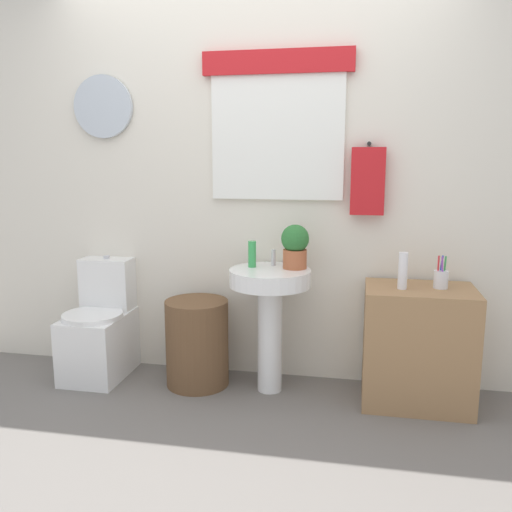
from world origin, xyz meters
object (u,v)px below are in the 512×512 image
at_px(toilet, 101,331).
at_px(wooden_cabinet, 418,346).
at_px(toothbrush_cup, 441,279).
at_px(laundry_hamper, 197,343).
at_px(potted_plant, 295,245).
at_px(pedestal_sink, 270,301).
at_px(soap_bottle, 252,254).
at_px(lotion_bottle, 403,271).

relative_size(toilet, wooden_cabinet, 1.12).
distance_m(wooden_cabinet, toothbrush_cup, 0.42).
height_order(laundry_hamper, potted_plant, potted_plant).
bearing_deg(pedestal_sink, potted_plant, 23.20).
bearing_deg(laundry_hamper, toilet, 177.18).
height_order(toilet, laundry_hamper, toilet).
relative_size(laundry_hamper, wooden_cabinet, 0.79).
height_order(soap_bottle, toothbrush_cup, soap_bottle).
relative_size(toilet, pedestal_sink, 1.02).
relative_size(pedestal_sink, wooden_cabinet, 1.10).
bearing_deg(potted_plant, toothbrush_cup, -2.72).
relative_size(soap_bottle, toothbrush_cup, 0.86).
xyz_separation_m(soap_bottle, lotion_bottle, (0.88, -0.09, -0.05)).
bearing_deg(potted_plant, soap_bottle, -177.80).
height_order(toilet, pedestal_sink, toilet).
distance_m(wooden_cabinet, potted_plant, 0.92).
distance_m(toilet, potted_plant, 1.42).
height_order(pedestal_sink, soap_bottle, soap_bottle).
relative_size(wooden_cabinet, lotion_bottle, 3.31).
height_order(wooden_cabinet, soap_bottle, soap_bottle).
relative_size(wooden_cabinet, potted_plant, 2.60).
xyz_separation_m(laundry_hamper, wooden_cabinet, (1.33, 0.00, 0.07)).
height_order(toilet, toothbrush_cup, toothbrush_cup).
bearing_deg(toothbrush_cup, laundry_hamper, -179.20).
relative_size(toilet, soap_bottle, 4.85).
bearing_deg(soap_bottle, laundry_hamper, -171.73).
relative_size(laundry_hamper, pedestal_sink, 0.71).
height_order(soap_bottle, lotion_bottle, soap_bottle).
bearing_deg(potted_plant, laundry_hamper, -174.33).
height_order(pedestal_sink, toothbrush_cup, toothbrush_cup).
bearing_deg(potted_plant, pedestal_sink, -156.80).
bearing_deg(toothbrush_cup, lotion_bottle, -164.38).
distance_m(pedestal_sink, potted_plant, 0.37).
bearing_deg(wooden_cabinet, laundry_hamper, 180.00).
xyz_separation_m(wooden_cabinet, potted_plant, (-0.73, 0.06, 0.56)).
relative_size(potted_plant, toothbrush_cup, 1.43).
bearing_deg(toilet, wooden_cabinet, -0.95).
xyz_separation_m(wooden_cabinet, toothbrush_cup, (0.11, 0.02, 0.40)).
xyz_separation_m(wooden_cabinet, lotion_bottle, (-0.11, -0.04, 0.45)).
height_order(laundry_hamper, wooden_cabinet, wooden_cabinet).
xyz_separation_m(toilet, laundry_hamper, (0.67, -0.03, -0.02)).
bearing_deg(toothbrush_cup, toilet, 179.65).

